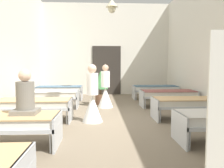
# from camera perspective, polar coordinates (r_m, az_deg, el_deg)

# --- Properties ---
(ground_plane) EXTENTS (6.77, 11.62, 0.10)m
(ground_plane) POSITION_cam_1_polar(r_m,az_deg,el_deg) (6.19, 0.28, -9.35)
(ground_plane) COLOR #7A6B56
(room_shell) EXTENTS (6.57, 11.22, 4.48)m
(room_shell) POSITION_cam_1_polar(r_m,az_deg,el_deg) (7.36, -0.32, 10.88)
(room_shell) COLOR silver
(room_shell) RESTS_ON ground
(bed_left_row_1) EXTENTS (1.90, 0.84, 0.57)m
(bed_left_row_1) POSITION_cam_1_polar(r_m,az_deg,el_deg) (4.54, -25.05, -8.61)
(bed_left_row_1) COLOR #B7BCC1
(bed_left_row_1) RESTS_ON ground
(bed_left_row_2) EXTENTS (1.90, 0.84, 0.57)m
(bed_left_row_2) POSITION_cam_1_polar(r_m,az_deg,el_deg) (6.30, -18.59, -4.80)
(bed_left_row_2) COLOR #B7BCC1
(bed_left_row_2) RESTS_ON ground
(bed_right_row_2) EXTENTS (1.90, 0.84, 0.57)m
(bed_right_row_2) POSITION_cam_1_polar(r_m,az_deg,el_deg) (6.53, 18.47, -4.48)
(bed_right_row_2) COLOR #B7BCC1
(bed_right_row_2) RESTS_ON ground
(bed_left_row_3) EXTENTS (1.90, 0.84, 0.57)m
(bed_left_row_3) POSITION_cam_1_polar(r_m,az_deg,el_deg) (8.13, -15.02, -2.65)
(bed_left_row_3) COLOR #B7BCC1
(bed_left_row_3) RESTS_ON ground
(bed_right_row_3) EXTENTS (1.90, 0.84, 0.57)m
(bed_right_row_3) POSITION_cam_1_polar(r_m,az_deg,el_deg) (8.31, 13.65, -2.47)
(bed_right_row_3) COLOR #B7BCC1
(bed_right_row_3) RESTS_ON ground
(bed_left_row_4) EXTENTS (1.90, 0.84, 0.57)m
(bed_left_row_4) POSITION_cam_1_polar(r_m,az_deg,el_deg) (9.99, -12.78, -1.28)
(bed_left_row_4) COLOR #B7BCC1
(bed_left_row_4) RESTS_ON ground
(bed_right_row_4) EXTENTS (1.90, 0.84, 0.57)m
(bed_right_row_4) POSITION_cam_1_polar(r_m,az_deg,el_deg) (10.13, 10.56, -1.17)
(bed_right_row_4) COLOR #B7BCC1
(bed_right_row_4) RESTS_ON ground
(nurse_near_aisle) EXTENTS (0.52, 0.52, 1.49)m
(nurse_near_aisle) POSITION_cam_1_polar(r_m,az_deg,el_deg) (5.91, -4.87, -4.30)
(nurse_near_aisle) COLOR white
(nurse_near_aisle) RESTS_ON ground
(nurse_mid_aisle) EXTENTS (0.52, 0.52, 1.49)m
(nurse_mid_aisle) POSITION_cam_1_polar(r_m,az_deg,el_deg) (7.95, -1.63, -2.00)
(nurse_mid_aisle) COLOR white
(nurse_mid_aisle) RESTS_ON ground
(patient_seated_primary) EXTENTS (0.44, 0.44, 0.80)m
(patient_seated_primary) POSITION_cam_1_polar(r_m,az_deg,el_deg) (4.42, -20.62, -3.15)
(patient_seated_primary) COLOR slate
(patient_seated_primary) RESTS_ON bed_left_row_1
(potted_plant) EXTENTS (0.54, 0.54, 1.24)m
(potted_plant) POSITION_cam_1_polar(r_m,az_deg,el_deg) (8.52, -2.83, -0.14)
(potted_plant) COLOR brown
(potted_plant) RESTS_ON ground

